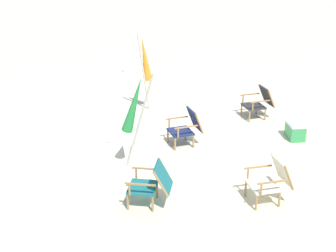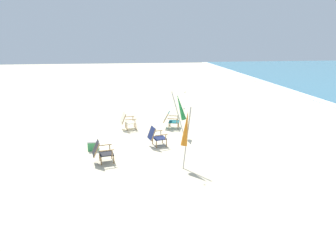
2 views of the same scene
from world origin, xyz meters
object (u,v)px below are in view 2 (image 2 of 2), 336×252
object	(u,v)px
beach_chair_mid_center	(171,120)
umbrella_furled_green	(180,107)
beach_chair_front_right	(156,136)
umbrella_furled_orange	(186,129)
beach_chair_back_right	(102,151)
cooler_box	(93,144)
beach_chair_back_left	(127,120)

from	to	relation	value
beach_chair_mid_center	umbrella_furled_green	distance (m)	1.67
beach_chair_mid_center	beach_chair_front_right	distance (m)	2.59
beach_chair_front_right	umbrella_furled_orange	distance (m)	2.55
beach_chair_front_right	umbrella_furled_orange	xyz separation A→B (m)	(2.23, 0.80, 0.95)
beach_chair_back_right	cooler_box	distance (m)	1.48
beach_chair_mid_center	umbrella_furled_orange	xyz separation A→B (m)	(4.65, -0.13, 0.95)
beach_chair_back_left	beach_chair_back_right	bearing A→B (deg)	-12.76
umbrella_furled_green	cooler_box	xyz separation A→B (m)	(1.09, -3.68, -1.14)
beach_chair_back_right	umbrella_furled_green	world-z (taller)	umbrella_furled_green
beach_chair_back_right	umbrella_furled_green	xyz separation A→B (m)	(-2.47, 3.22, 0.91)
cooler_box	umbrella_furled_green	bearing A→B (deg)	106.50
beach_chair_mid_center	umbrella_furled_orange	world-z (taller)	umbrella_furled_orange
umbrella_furled_orange	beach_chair_back_right	bearing A→B (deg)	-105.58
beach_chair_back_left	umbrella_furled_green	xyz separation A→B (m)	(1.46, 2.33, 0.91)
beach_chair_front_right	beach_chair_back_left	bearing A→B (deg)	-155.21
beach_chair_back_right	cooler_box	world-z (taller)	beach_chair_back_right
beach_chair_back_left	beach_chair_back_right	xyz separation A→B (m)	(3.93, -0.89, -0.00)
beach_chair_front_right	umbrella_furled_orange	bearing A→B (deg)	19.84
beach_chair_back_right	umbrella_furled_orange	distance (m)	3.10
beach_chair_back_right	beach_chair_mid_center	bearing A→B (deg)	142.29
beach_chair_back_left	beach_chair_mid_center	world-z (taller)	beach_chair_back_left
beach_chair_front_right	cooler_box	world-z (taller)	beach_chair_front_right
beach_chair_back_left	cooler_box	size ratio (longest dim) A/B	1.65
beach_chair_mid_center	beach_chair_back_right	xyz separation A→B (m)	(3.85, -2.98, 0.00)
beach_chair_mid_center	cooler_box	xyz separation A→B (m)	(2.47, -3.45, -0.22)
cooler_box	beach_chair_front_right	bearing A→B (deg)	91.10
beach_chair_mid_center	umbrella_furled_green	bearing A→B (deg)	9.77
beach_chair_front_right	umbrella_furled_orange	world-z (taller)	umbrella_furled_orange
beach_chair_mid_center	beach_chair_back_right	world-z (taller)	beach_chair_back_right
beach_chair_mid_center	beach_chair_back_right	distance (m)	4.87
beach_chair_mid_center	cooler_box	distance (m)	4.24
beach_chair_back_right	umbrella_furled_orange	size ratio (longest dim) A/B	0.39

